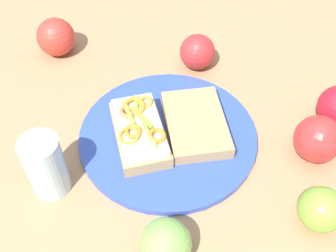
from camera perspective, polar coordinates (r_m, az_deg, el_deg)
The scene contains 10 objects.
ground_plane at distance 0.74m, azimuth 0.00°, elevation -1.65°, with size 2.00×2.00×0.00m, color #997450.
plate at distance 0.73m, azimuth 0.00°, elevation -1.35°, with size 0.32×0.32×0.01m, color #2F49B3.
sandwich at distance 0.71m, azimuth -3.98°, elevation -0.65°, with size 0.12×0.17×0.05m.
bread_slice_side at distance 0.73m, azimuth 3.84°, elevation 0.32°, with size 0.15×0.10×0.02m, color tan.
apple_1 at distance 0.66m, azimuth 20.42°, elevation -10.74°, with size 0.07×0.07×0.07m, color #78A936.
apple_2 at distance 0.86m, azimuth 4.08°, elevation 10.18°, with size 0.07×0.07×0.07m, color red.
apple_3 at distance 0.59m, azimuth -0.22°, elevation -15.97°, with size 0.07×0.07×0.07m, color #74B24E.
apple_4 at distance 0.92m, azimuth -15.24°, elevation 11.78°, with size 0.08×0.08×0.08m, color red.
apple_5 at distance 0.73m, azimuth 20.03°, elevation -1.70°, with size 0.08×0.08×0.08m, color red.
drinking_glass at distance 0.66m, azimuth -16.57°, elevation -5.32°, with size 0.06×0.06×0.11m, color silver.
Camera 1 is at (0.01, -0.47, 0.57)m, focal length 44.09 mm.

